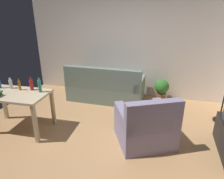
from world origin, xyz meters
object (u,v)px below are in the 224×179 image
object	(u,v)px
desk	(15,99)
bottle_amber	(19,85)
bottle_red	(31,85)
bottle_tall	(40,86)
couch	(105,89)
potted_plant	(162,89)
armchair	(146,127)
bottle_clear	(11,84)

from	to	relation	value
desk	bottle_amber	world-z (taller)	bottle_amber
bottle_red	bottle_tall	distance (m)	0.21
couch	bottle_tall	xyz separation A→B (m)	(-0.76, -1.58, 0.58)
desk	bottle_tall	distance (m)	0.52
potted_plant	armchair	distance (m)	1.87
desk	bottle_clear	distance (m)	0.36
couch	bottle_red	distance (m)	1.91
armchair	bottle_tall	bearing A→B (deg)	-26.33
couch	desk	distance (m)	2.16
potted_plant	bottle_red	size ratio (longest dim) A/B	2.35
couch	potted_plant	xyz separation A→B (m)	(1.39, 0.31, 0.02)
potted_plant	bottle_amber	distance (m)	3.25
desk	bottle_clear	bearing A→B (deg)	136.71
bottle_clear	desk	bearing A→B (deg)	-40.35
armchair	couch	bearing A→B (deg)	-79.30
armchair	bottle_amber	world-z (taller)	bottle_amber
couch	armchair	bearing A→B (deg)	128.06
bottle_amber	armchair	bearing A→B (deg)	1.37
desk	armchair	bearing A→B (deg)	2.33
potted_plant	bottle_tall	bearing A→B (deg)	-138.51
couch	bottle_clear	xyz separation A→B (m)	(-1.41, -1.57, 0.54)
couch	bottle_red	xyz separation A→B (m)	(-0.97, -1.54, 0.56)
couch	bottle_clear	distance (m)	2.18
potted_plant	bottle_tall	size ratio (longest dim) A/B	2.08
desk	armchair	size ratio (longest dim) A/B	1.04
couch	bottle_tall	size ratio (longest dim) A/B	6.87
potted_plant	armchair	xyz separation A→B (m)	(-0.17, -1.86, -0.01)
potted_plant	bottle_red	world-z (taller)	bottle_red
bottle_red	bottle_tall	size ratio (longest dim) A/B	0.88
bottle_amber	bottle_tall	distance (m)	0.43
desk	bottle_amber	size ratio (longest dim) A/B	5.49
desk	bottle_tall	world-z (taller)	bottle_tall
potted_plant	bottle_tall	world-z (taller)	bottle_tall
couch	bottle_red	world-z (taller)	bottle_red
potted_plant	bottle_tall	xyz separation A→B (m)	(-2.14, -1.90, 0.55)
desk	potted_plant	world-z (taller)	desk
bottle_clear	bottle_amber	size ratio (longest dim) A/B	0.94
couch	bottle_amber	bearing A→B (deg)	53.46
desk	bottle_red	distance (m)	0.38
couch	armchair	distance (m)	1.96
bottle_red	bottle_amber	bearing A→B (deg)	-164.38
bottle_clear	bottle_amber	xyz separation A→B (m)	(0.23, -0.03, 0.01)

